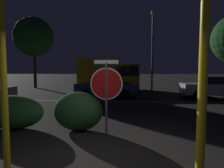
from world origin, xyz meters
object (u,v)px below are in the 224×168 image
at_px(hedge_bush_1, 12,112).
at_px(hedge_bush_2, 78,111).
at_px(passing_car_3, 213,88).
at_px(tree_1, 34,37).
at_px(delivery_truck, 109,73).
at_px(yellow_pole_left, 4,84).
at_px(yellow_pole_right, 203,90).
at_px(passing_car_2, 107,87).
at_px(stop_sign, 106,83).
at_px(street_lamp, 153,42).

relative_size(hedge_bush_1, hedge_bush_2, 1.36).
xyz_separation_m(passing_car_3, tree_1, (-15.72, 6.49, 4.79)).
xyz_separation_m(passing_car_3, delivery_truck, (-7.37, 4.98, 0.91)).
relative_size(yellow_pole_left, yellow_pole_right, 1.06).
bearing_deg(tree_1, passing_car_2, -35.92).
bearing_deg(yellow_pole_right, yellow_pole_left, -177.78).
distance_m(stop_sign, street_lamp, 12.43).
height_order(hedge_bush_2, passing_car_3, passing_car_3).
bearing_deg(passing_car_3, yellow_pole_left, 142.04).
xyz_separation_m(yellow_pole_left, street_lamp, (4.50, 13.43, 2.91)).
distance_m(hedge_bush_1, passing_car_3, 11.49).
bearing_deg(tree_1, delivery_truck, -10.27).
relative_size(hedge_bush_1, tree_1, 0.26).
bearing_deg(passing_car_3, yellow_pole_right, 156.83).
bearing_deg(yellow_pole_right, delivery_truck, 102.24).
relative_size(stop_sign, delivery_truck, 0.37).
bearing_deg(delivery_truck, stop_sign, 2.91).
height_order(passing_car_2, tree_1, tree_1).
distance_m(passing_car_2, passing_car_3, 7.02).
bearing_deg(passing_car_2, stop_sign, 9.52).
distance_m(passing_car_3, tree_1, 17.67).
height_order(yellow_pole_right, street_lamp, street_lamp).
height_order(yellow_pole_left, yellow_pole_right, yellow_pole_left).
distance_m(hedge_bush_1, street_lamp, 13.34).
relative_size(yellow_pole_right, passing_car_2, 0.65).
bearing_deg(yellow_pole_right, hedge_bush_2, 143.79).
distance_m(yellow_pole_right, tree_1, 19.56).
bearing_deg(passing_car_3, stop_sign, 142.73).
relative_size(yellow_pole_left, passing_car_2, 0.69).
height_order(hedge_bush_1, tree_1, tree_1).
bearing_deg(passing_car_3, hedge_bush_2, 137.20).
distance_m(passing_car_2, tree_1, 11.77).
distance_m(passing_car_3, street_lamp, 6.66).
distance_m(hedge_bush_2, passing_car_2, 7.10).
xyz_separation_m(hedge_bush_2, passing_car_2, (0.06, 7.10, 0.11)).
bearing_deg(hedge_bush_1, delivery_truck, 81.40).
bearing_deg(yellow_pole_left, street_lamp, 71.50).
height_order(yellow_pole_left, hedge_bush_2, yellow_pole_left).
distance_m(yellow_pole_right, hedge_bush_2, 3.49).
relative_size(hedge_bush_1, delivery_truck, 0.34).
height_order(hedge_bush_1, passing_car_3, passing_car_3).
bearing_deg(hedge_bush_1, yellow_pole_right, -22.36).
relative_size(hedge_bush_2, delivery_truck, 0.25).
xyz_separation_m(yellow_pole_right, hedge_bush_2, (-2.72, 1.99, -0.88)).
xyz_separation_m(hedge_bush_2, delivery_truck, (-0.29, 11.89, 1.05)).
bearing_deg(street_lamp, passing_car_3, -52.89).
relative_size(passing_car_2, street_lamp, 0.62).
height_order(street_lamp, tree_1, tree_1).
xyz_separation_m(yellow_pole_right, passing_car_2, (-2.66, 9.09, -0.77)).
xyz_separation_m(yellow_pole_left, passing_car_3, (7.82, 9.04, -0.83)).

